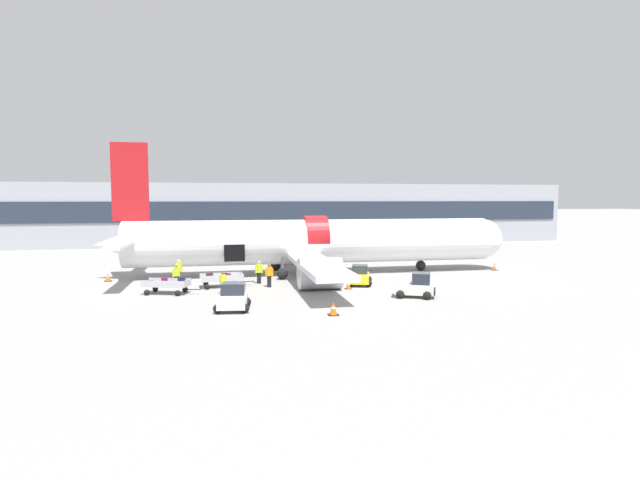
% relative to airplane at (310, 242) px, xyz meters
% --- Properties ---
extents(ground_plane, '(500.00, 500.00, 0.00)m').
position_rel_airplane_xyz_m(ground_plane, '(2.65, -7.22, -2.81)').
color(ground_plane, gray).
extents(terminal_strip, '(84.45, 10.26, 8.87)m').
position_rel_airplane_xyz_m(terminal_strip, '(2.65, 32.19, 1.63)').
color(terminal_strip, '#9EA3AD').
rests_on(terminal_strip, ground_plane).
extents(airplane, '(36.48, 29.31, 11.27)m').
position_rel_airplane_xyz_m(airplane, '(0.00, 0.00, 0.00)').
color(airplane, white).
rests_on(airplane, ground_plane).
extents(baggage_tug_lead, '(2.32, 2.91, 1.58)m').
position_rel_airplane_xyz_m(baggage_tug_lead, '(-7.07, -13.26, -2.13)').
color(baggage_tug_lead, silver).
rests_on(baggage_tug_lead, ground_plane).
extents(baggage_tug_mid, '(3.04, 2.55, 1.68)m').
position_rel_airplane_xyz_m(baggage_tug_mid, '(5.25, -11.86, -2.10)').
color(baggage_tug_mid, silver).
rests_on(baggage_tug_mid, ground_plane).
extents(baggage_tug_rear, '(2.42, 3.27, 1.48)m').
position_rel_airplane_xyz_m(baggage_tug_rear, '(2.87, -6.21, -2.17)').
color(baggage_tug_rear, yellow).
rests_on(baggage_tug_rear, ground_plane).
extents(baggage_cart_loading, '(4.15, 2.12, 1.12)m').
position_rel_airplane_xyz_m(baggage_cart_loading, '(-7.68, -5.32, -2.26)').
color(baggage_cart_loading, '#B7BABF').
rests_on(baggage_cart_loading, ground_plane).
extents(baggage_cart_queued, '(4.11, 2.37, 1.18)m').
position_rel_airplane_xyz_m(baggage_cart_queued, '(-11.49, -7.32, -2.25)').
color(baggage_cart_queued, '#B7BABF').
rests_on(baggage_cart_queued, ground_plane).
extents(ground_crew_loader_a, '(0.55, 0.47, 1.60)m').
position_rel_airplane_xyz_m(ground_crew_loader_a, '(-7.63, -8.17, -1.97)').
color(ground_crew_loader_a, '#1E2338').
rests_on(ground_crew_loader_a, ground_plane).
extents(ground_crew_loader_b, '(0.63, 0.46, 1.79)m').
position_rel_airplane_xyz_m(ground_crew_loader_b, '(-4.19, -6.03, -1.87)').
color(ground_crew_loader_b, black).
rests_on(ground_crew_loader_b, ground_plane).
extents(ground_crew_driver, '(0.59, 0.59, 1.84)m').
position_rel_airplane_xyz_m(ground_crew_driver, '(-11.07, -2.61, -1.84)').
color(ground_crew_driver, '#2D2D33').
rests_on(ground_crew_driver, ground_plane).
extents(ground_crew_supervisor, '(0.59, 0.50, 1.71)m').
position_rel_airplane_xyz_m(ground_crew_supervisor, '(-11.11, -4.57, -1.91)').
color(ground_crew_supervisor, black).
rests_on(ground_crew_supervisor, ground_plane).
extents(ground_crew_helper, '(0.63, 0.49, 1.79)m').
position_rel_airplane_xyz_m(ground_crew_helper, '(-4.83, -4.26, -1.86)').
color(ground_crew_helper, black).
rests_on(ground_crew_helper, ground_plane).
extents(safety_cone_nose, '(0.58, 0.58, 0.66)m').
position_rel_airplane_xyz_m(safety_cone_nose, '(17.38, -1.13, -2.50)').
color(safety_cone_nose, black).
rests_on(safety_cone_nose, ground_plane).
extents(safety_cone_engine_left, '(0.62, 0.62, 0.76)m').
position_rel_airplane_xyz_m(safety_cone_engine_left, '(-1.43, -15.87, -2.45)').
color(safety_cone_engine_left, black).
rests_on(safety_cone_engine_left, ground_plane).
extents(safety_cone_wingtip, '(0.52, 0.52, 0.66)m').
position_rel_airplane_xyz_m(safety_cone_wingtip, '(1.50, -7.93, -2.50)').
color(safety_cone_wingtip, black).
rests_on(safety_cone_wingtip, ground_plane).
extents(safety_cone_tail, '(0.55, 0.55, 0.65)m').
position_rel_airplane_xyz_m(safety_cone_tail, '(-16.79, -0.83, -2.50)').
color(safety_cone_tail, black).
rests_on(safety_cone_tail, ground_plane).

